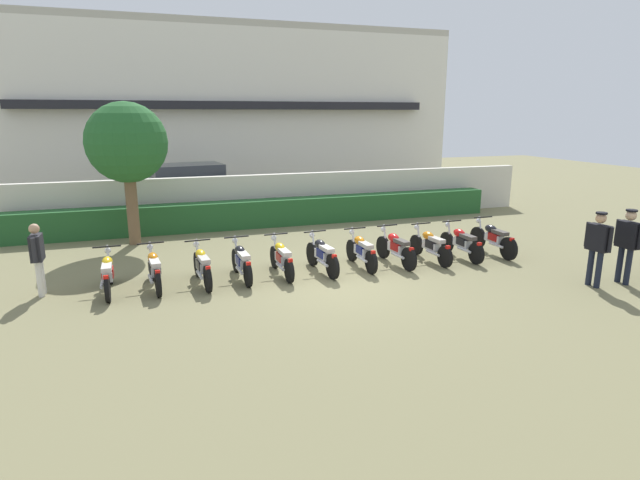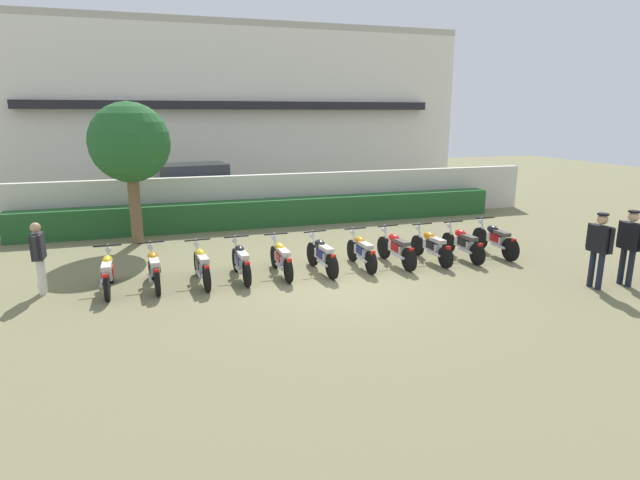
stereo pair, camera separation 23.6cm
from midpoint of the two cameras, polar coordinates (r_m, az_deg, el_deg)
ground at (r=11.91m, az=2.54°, el=-4.99°), size 60.00×60.00×0.00m
building at (r=27.57m, az=-9.66°, el=13.92°), size 22.09×6.50×7.94m
compound_wall at (r=18.72m, az=-5.29°, el=4.63°), size 20.98×0.30×1.73m
hedge_row at (r=18.11m, az=-4.78°, el=3.05°), size 16.79×0.70×0.93m
parked_car at (r=21.43m, az=-13.25°, el=5.68°), size 4.71×2.57×1.89m
tree_near_inspector at (r=16.18m, az=-19.94°, el=10.01°), size 2.33×2.33×4.19m
motorcycle_in_row_0 at (r=12.24m, az=-21.92°, el=-3.32°), size 0.60×1.85×0.95m
motorcycle_in_row_1 at (r=12.18m, az=-17.39°, el=-2.99°), size 0.60×1.85×0.96m
motorcycle_in_row_2 at (r=12.16m, az=-12.44°, el=-2.71°), size 0.60×1.83×0.96m
motorcycle_in_row_3 at (r=12.35m, az=-8.21°, el=-2.29°), size 0.60×1.83×0.95m
motorcycle_in_row_4 at (r=12.54m, az=-3.79°, el=-1.95°), size 0.60×1.84×0.94m
motorcycle_in_row_5 at (r=12.72m, az=0.74°, el=-1.63°), size 0.60×1.84×0.96m
motorcycle_in_row_6 at (r=13.16m, az=5.13°, el=-1.19°), size 0.60×1.79×0.95m
motorcycle_in_row_7 at (r=13.51m, az=8.94°, el=-0.88°), size 0.60×1.90×0.96m
motorcycle_in_row_8 at (r=13.98m, az=12.71°, el=-0.60°), size 0.60×1.91×0.94m
motorcycle_in_row_9 at (r=14.47m, az=16.00°, el=-0.30°), size 0.60×1.92×0.95m
motorcycle_in_row_10 at (r=15.12m, az=19.25°, el=0.12°), size 0.60×1.98×0.97m
inspector_person at (r=12.59m, az=-28.26°, el=-1.22°), size 0.22×0.65×1.59m
officer_0 at (r=13.05m, az=29.01°, el=-0.40°), size 0.26×0.68×1.72m
officer_1 at (r=13.61m, az=31.55°, el=-0.12°), size 0.24×0.69×1.74m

